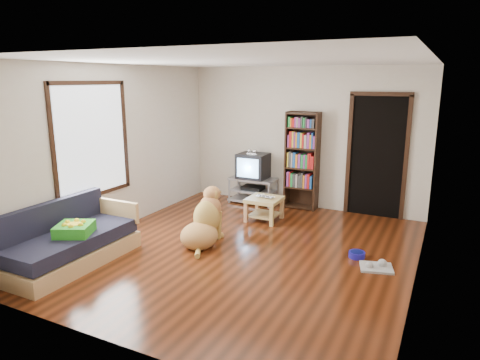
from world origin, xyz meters
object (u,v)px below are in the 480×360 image
at_px(bookshelf, 302,156).
at_px(coffee_table, 264,205).
at_px(grey_rag, 376,268).
at_px(tv_stand, 253,189).
at_px(laptop, 264,197).
at_px(dog, 204,223).
at_px(sofa, 70,244).
at_px(crt_tv, 254,165).
at_px(green_cushion, 74,229).
at_px(dog_bowl, 357,255).

bearing_deg(bookshelf, coffee_table, -108.56).
distance_m(grey_rag, tv_stand, 3.37).
xyz_separation_m(laptop, dog, (-0.37, -1.34, -0.10)).
xyz_separation_m(sofa, coffee_table, (1.60, 2.75, 0.02)).
relative_size(tv_stand, dog, 0.87).
distance_m(laptop, grey_rag, 2.37).
bearing_deg(crt_tv, tv_stand, -90.00).
height_order(laptop, sofa, sofa).
bearing_deg(bookshelf, green_cushion, -115.72).
bearing_deg(tv_stand, dog, -83.52).
relative_size(dog_bowl, bookshelf, 0.12).
distance_m(green_cushion, dog_bowl, 3.76).
height_order(dog_bowl, dog, dog).
distance_m(dog_bowl, sofa, 3.84).
bearing_deg(tv_stand, crt_tv, 90.00).
bearing_deg(dog_bowl, green_cushion, -149.97).
bearing_deg(grey_rag, dog, -174.64).
height_order(green_cushion, bookshelf, bookshelf).
bearing_deg(coffee_table, crt_tv, 124.45).
relative_size(tv_stand, crt_tv, 1.55).
height_order(grey_rag, tv_stand, tv_stand).
xyz_separation_m(bookshelf, coffee_table, (-0.33, -0.98, -0.72)).
xyz_separation_m(dog_bowl, tv_stand, (-2.38, 1.77, 0.23)).
xyz_separation_m(green_cushion, tv_stand, (0.85, 3.64, -0.22)).
height_order(bookshelf, dog, bookshelf).
distance_m(green_cushion, dog, 1.79).
distance_m(dog_bowl, dog, 2.20).
bearing_deg(dog, coffee_table, 75.03).
distance_m(sofa, coffee_table, 3.18).
height_order(dog_bowl, bookshelf, bookshelf).
bearing_deg(coffee_table, laptop, -90.00).
bearing_deg(green_cushion, dog_bowl, 4.14).
relative_size(bookshelf, coffee_table, 3.27).
relative_size(dog_bowl, grey_rag, 0.55).
relative_size(laptop, coffee_table, 0.58).
bearing_deg(green_cushion, dog, 25.62).
relative_size(dog_bowl, tv_stand, 0.24).
bearing_deg(laptop, sofa, -110.52).
xyz_separation_m(crt_tv, coffee_table, (0.62, -0.91, -0.46)).
bearing_deg(grey_rag, tv_stand, 142.95).
distance_m(crt_tv, sofa, 3.81).
bearing_deg(grey_rag, laptop, 151.68).
height_order(laptop, grey_rag, laptop).
relative_size(green_cushion, bookshelf, 0.24).
bearing_deg(crt_tv, sofa, -104.93).
distance_m(bookshelf, dog, 2.54).
distance_m(dog_bowl, coffee_table, 1.99).
bearing_deg(crt_tv, grey_rag, -37.35).
bearing_deg(dog, sofa, -131.74).
bearing_deg(sofa, tv_stand, 74.98).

